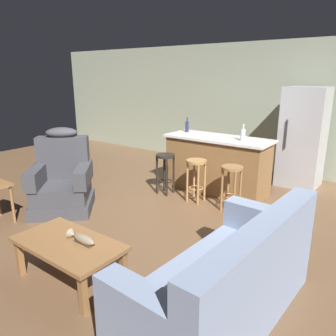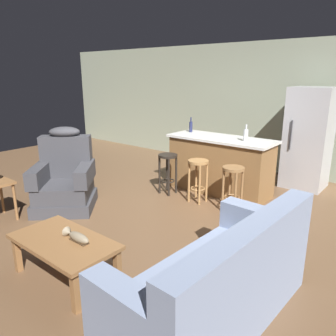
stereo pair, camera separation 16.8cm
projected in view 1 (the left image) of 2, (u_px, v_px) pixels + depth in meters
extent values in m
plane|color=brown|center=(170.00, 216.00, 4.70)|extent=(12.00, 12.00, 0.00)
cube|color=#9EA88E|center=(260.00, 108.00, 6.75)|extent=(12.00, 0.05, 2.60)
cube|color=olive|center=(68.00, 244.00, 3.13)|extent=(1.10, 0.60, 0.04)
cube|color=olive|center=(20.00, 257.00, 3.29)|extent=(0.06, 0.06, 0.38)
cube|color=olive|center=(83.00, 295.00, 2.73)|extent=(0.06, 0.06, 0.38)
cube|color=olive|center=(60.00, 239.00, 3.66)|extent=(0.06, 0.06, 0.38)
cube|color=olive|center=(124.00, 269.00, 3.10)|extent=(0.06, 0.06, 0.38)
cube|color=#4C3823|center=(84.00, 243.00, 3.10)|extent=(0.22, 0.07, 0.01)
ellipsoid|color=gray|center=(84.00, 239.00, 3.09)|extent=(0.28, 0.09, 0.09)
cone|color=gray|center=(72.00, 234.00, 3.18)|extent=(0.06, 0.10, 0.10)
cube|color=#8493B2|center=(219.00, 304.00, 2.75)|extent=(0.93, 1.94, 0.20)
cube|color=#8493B2|center=(220.00, 283.00, 2.69)|extent=(0.93, 1.94, 0.22)
cube|color=#8493B2|center=(261.00, 256.00, 2.39)|extent=(0.29, 1.91, 0.52)
cube|color=#8493B2|center=(150.00, 314.00, 1.99)|extent=(0.85, 0.24, 0.28)
cube|color=#8493B2|center=(266.00, 221.00, 3.25)|extent=(0.85, 0.24, 0.28)
cube|color=#3D3D42|center=(63.00, 204.00, 4.90)|extent=(1.19, 1.19, 0.18)
cube|color=#3D3D42|center=(62.00, 191.00, 4.84)|extent=(1.10, 1.10, 0.24)
cube|color=#3D3D42|center=(64.00, 157.00, 5.00)|extent=(0.72, 0.69, 0.64)
ellipsoid|color=#3D3D42|center=(61.00, 133.00, 4.90)|extent=(0.52, 0.51, 0.16)
cube|color=#3D3D42|center=(83.00, 175.00, 4.78)|extent=(0.67, 0.71, 0.26)
cube|color=#3D3D42|center=(37.00, 176.00, 4.72)|extent=(0.67, 0.71, 0.26)
cylinder|color=olive|center=(13.00, 204.00, 4.44)|extent=(0.04, 0.04, 0.52)
cube|color=olive|center=(217.00, 166.00, 5.61)|extent=(1.71, 0.63, 0.91)
cube|color=silver|center=(218.00, 138.00, 5.48)|extent=(1.80, 0.70, 0.04)
cylinder|color=black|center=(165.00, 156.00, 5.43)|extent=(0.32, 0.32, 0.04)
torus|color=black|center=(165.00, 181.00, 5.56)|extent=(0.23, 0.23, 0.02)
cylinder|color=black|center=(157.00, 176.00, 5.51)|extent=(0.04, 0.04, 0.64)
cylinder|color=black|center=(167.00, 178.00, 5.39)|extent=(0.04, 0.04, 0.64)
cylinder|color=black|center=(164.00, 173.00, 5.66)|extent=(0.04, 0.04, 0.64)
cylinder|color=black|center=(174.00, 175.00, 5.55)|extent=(0.04, 0.04, 0.64)
cylinder|color=#A87A47|center=(196.00, 161.00, 5.08)|extent=(0.32, 0.32, 0.04)
torus|color=#A87A47|center=(196.00, 188.00, 5.21)|extent=(0.23, 0.23, 0.02)
cylinder|color=#A87A47|center=(187.00, 182.00, 5.16)|extent=(0.04, 0.04, 0.64)
cylinder|color=#A87A47|center=(198.00, 185.00, 5.04)|extent=(0.04, 0.04, 0.64)
cylinder|color=#A87A47|center=(194.00, 179.00, 5.31)|extent=(0.04, 0.04, 0.64)
cylinder|color=#A87A47|center=(205.00, 182.00, 5.20)|extent=(0.04, 0.04, 0.64)
cylinder|color=olive|center=(232.00, 168.00, 4.73)|extent=(0.32, 0.32, 0.04)
torus|color=olive|center=(231.00, 196.00, 4.86)|extent=(0.23, 0.23, 0.02)
cylinder|color=olive|center=(222.00, 190.00, 4.81)|extent=(0.04, 0.04, 0.64)
cylinder|color=olive|center=(234.00, 193.00, 4.69)|extent=(0.04, 0.04, 0.64)
cylinder|color=olive|center=(228.00, 187.00, 4.96)|extent=(0.04, 0.04, 0.64)
cylinder|color=olive|center=(240.00, 189.00, 4.85)|extent=(0.04, 0.04, 0.64)
cube|color=#B7B7BC|center=(303.00, 137.00, 5.82)|extent=(0.70, 0.66, 1.76)
cylinder|color=#333338|center=(286.00, 134.00, 5.63)|extent=(0.02, 0.02, 0.50)
cylinder|color=#23284C|center=(187.00, 127.00, 5.94)|extent=(0.06, 0.06, 0.19)
cylinder|color=#23284C|center=(187.00, 119.00, 5.90)|extent=(0.02, 0.02, 0.08)
cylinder|color=silver|center=(243.00, 135.00, 5.16)|extent=(0.07, 0.07, 0.19)
cylinder|color=silver|center=(243.00, 126.00, 5.12)|extent=(0.03, 0.03, 0.08)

